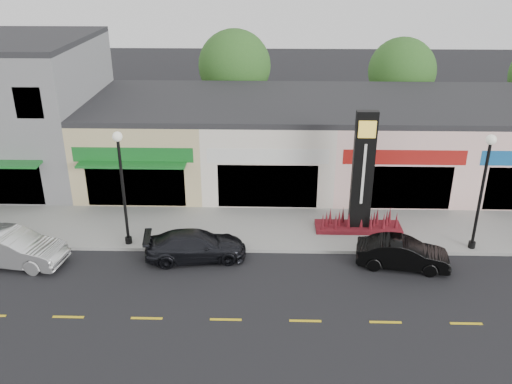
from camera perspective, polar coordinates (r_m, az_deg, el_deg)
ground at (r=23.45m, az=4.79°, el=-8.93°), size 120.00×120.00×0.00m
sidewalk at (r=27.16m, az=4.34°, el=-3.81°), size 52.00×4.30×0.15m
curb at (r=25.20m, az=4.56°, el=-6.20°), size 52.00×0.20×0.15m
shop_beige at (r=33.54m, az=-10.80°, el=5.63°), size 7.00×10.85×4.80m
shop_cream at (r=32.80m, az=1.30°, el=5.63°), size 7.00×10.01×4.80m
shop_pink_w at (r=33.52m, az=13.41°, el=5.38°), size 7.00×10.01×4.80m
shop_pink_e at (r=35.62m, az=24.53°, el=4.94°), size 7.00×10.01×4.80m
tree_rear_west at (r=39.96m, az=-2.27°, el=13.13°), size 5.20×5.20×7.83m
tree_rear_mid at (r=41.03m, az=15.10°, el=12.16°), size 4.80×4.80×7.29m
lamp_west_near at (r=24.89m, az=-13.94°, el=1.47°), size 0.44×0.44×5.47m
lamp_east_near at (r=25.78m, az=22.82°, el=1.04°), size 0.44×0.44×5.47m
pylon_sign at (r=26.41m, az=11.02°, el=0.24°), size 4.20×1.30×6.00m
car_white_van at (r=26.24m, az=-24.35°, el=-5.39°), size 2.35×4.95×1.57m
car_dark_sedan at (r=24.52m, az=-6.38°, el=-5.62°), size 2.41×4.72×1.31m
car_black_conv at (r=24.60m, az=15.18°, el=-6.27°), size 2.02×4.16×1.31m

